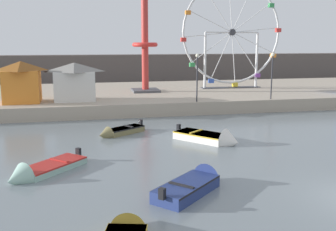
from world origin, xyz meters
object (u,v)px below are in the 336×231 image
(carnival_booth_white_ticket, at_px, (75,81))
(promenade_lamp_near, at_px, (272,69))
(drop_tower_red_tower, at_px, (145,35))
(motorboat_navy_blue, at_px, (196,183))
(carnival_booth_orange_canopy, at_px, (22,81))
(motorboat_olive_wood, at_px, (118,131))
(promenade_lamp_far, at_px, (197,71))
(ferris_wheel_white_frame, at_px, (232,34))
(motorboat_white_red_stripe, at_px, (213,138))
(motorboat_seafoam, at_px, (38,171))

(carnival_booth_white_ticket, distance_m, promenade_lamp_near, 17.78)
(drop_tower_red_tower, relative_size, carnival_booth_white_ticket, 3.76)
(motorboat_navy_blue, height_order, carnival_booth_orange_canopy, carnival_booth_orange_canopy)
(motorboat_olive_wood, xyz_separation_m, promenade_lamp_far, (7.45, 6.21, 3.61))
(motorboat_olive_wood, bearing_deg, drop_tower_red_tower, -141.10)
(motorboat_navy_blue, xyz_separation_m, motorboat_olive_wood, (-2.38, 10.86, -0.04))
(ferris_wheel_white_frame, relative_size, carnival_booth_white_ticket, 3.06)
(motorboat_olive_wood, height_order, motorboat_white_red_stripe, motorboat_white_red_stripe)
(drop_tower_red_tower, xyz_separation_m, carnival_booth_white_ticket, (-7.13, -5.02, -4.11))
(motorboat_navy_blue, bearing_deg, carnival_booth_orange_canopy, 73.02)
(drop_tower_red_tower, height_order, promenade_lamp_far, drop_tower_red_tower)
(promenade_lamp_far, bearing_deg, drop_tower_red_tower, 112.00)
(motorboat_olive_wood, xyz_separation_m, ferris_wheel_white_frame, (14.23, 15.60, 6.93))
(drop_tower_red_tower, bearing_deg, promenade_lamp_far, -68.00)
(ferris_wheel_white_frame, distance_m, carnival_booth_white_ticket, 18.79)
(drop_tower_red_tower, xyz_separation_m, carnival_booth_orange_canopy, (-11.57, -5.25, -4.02))
(motorboat_white_red_stripe, relative_size, drop_tower_red_tower, 0.30)
(promenade_lamp_near, bearing_deg, carnival_booth_orange_canopy, 172.89)
(motorboat_seafoam, height_order, promenade_lamp_near, promenade_lamp_near)
(motorboat_white_red_stripe, bearing_deg, drop_tower_red_tower, 145.03)
(drop_tower_red_tower, distance_m, carnival_booth_white_ticket, 9.64)
(ferris_wheel_white_frame, relative_size, carnival_booth_orange_canopy, 3.37)
(motorboat_white_red_stripe, bearing_deg, carnival_booth_orange_canopy, -173.38)
(motorboat_navy_blue, relative_size, motorboat_seafoam, 0.97)
(carnival_booth_orange_canopy, relative_size, carnival_booth_white_ticket, 0.91)
(motorboat_navy_blue, height_order, ferris_wheel_white_frame, ferris_wheel_white_frame)
(motorboat_navy_blue, xyz_separation_m, promenade_lamp_near, (12.17, 17.18, 3.59))
(promenade_lamp_near, bearing_deg, motorboat_navy_blue, -125.31)
(motorboat_seafoam, bearing_deg, carnival_booth_orange_canopy, -127.24)
(motorboat_white_red_stripe, distance_m, carnival_booth_orange_canopy, 18.26)
(promenade_lamp_near, bearing_deg, promenade_lamp_far, -179.12)
(carnival_booth_orange_canopy, distance_m, promenade_lamp_far, 15.14)
(motorboat_navy_blue, distance_m, ferris_wheel_white_frame, 29.80)
(motorboat_white_red_stripe, relative_size, promenade_lamp_near, 1.05)
(promenade_lamp_near, bearing_deg, carnival_booth_white_ticket, 170.40)
(ferris_wheel_white_frame, xyz_separation_m, carnival_booth_white_ticket, (-17.18, -6.32, -4.26))
(drop_tower_red_tower, height_order, promenade_lamp_near, drop_tower_red_tower)
(motorboat_seafoam, bearing_deg, ferris_wheel_white_frame, -176.14)
(motorboat_white_red_stripe, xyz_separation_m, drop_tower_red_tower, (-1.54, 17.66, 6.74))
(motorboat_white_red_stripe, bearing_deg, motorboat_olive_wood, -160.36)
(drop_tower_red_tower, bearing_deg, motorboat_navy_blue, -94.09)
(motorboat_white_red_stripe, bearing_deg, promenade_lamp_far, 129.80)
(motorboat_olive_wood, xyz_separation_m, promenade_lamp_near, (14.55, 6.32, 3.63))
(promenade_lamp_far, bearing_deg, carnival_booth_white_ticket, 163.55)
(motorboat_seafoam, height_order, carnival_booth_orange_canopy, carnival_booth_orange_canopy)
(ferris_wheel_white_frame, distance_m, carnival_booth_orange_canopy, 22.97)
(motorboat_olive_wood, bearing_deg, motorboat_seafoam, 24.34)
(promenade_lamp_far, bearing_deg, promenade_lamp_near, 0.88)
(motorboat_navy_blue, distance_m, drop_tower_red_tower, 26.12)
(motorboat_white_red_stripe, distance_m, motorboat_seafoam, 11.03)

